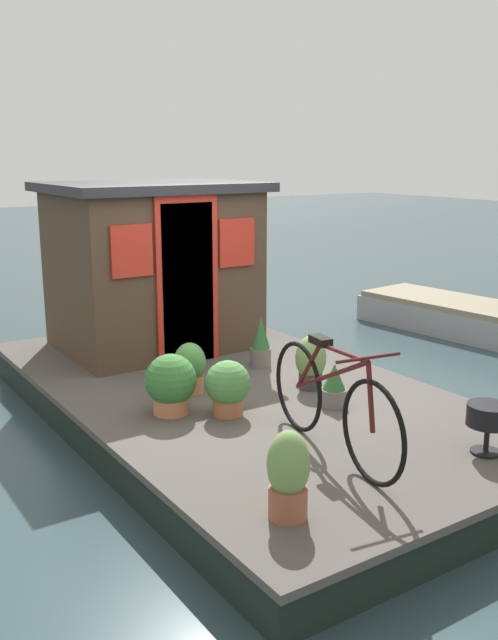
{
  "coord_description": "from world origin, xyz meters",
  "views": [
    {
      "loc": [
        -5.42,
        3.45,
        2.57
      ],
      "look_at": [
        -0.2,
        0.0,
        1.08
      ],
      "focal_mm": 39.35,
      "sensor_mm": 36.0,
      "label": 1
    }
  ],
  "objects_px": {
    "potted_plant_sage": "(334,386)",
    "potted_plant_succulent": "(190,367)",
    "potted_plant_fern": "(288,475)",
    "potted_plant_ivy": "(171,383)",
    "bicycle": "(332,403)",
    "potted_plant_geranium": "(228,386)",
    "houseboat_cabin": "(153,265)",
    "dinghy_boat": "(448,314)",
    "potted_plant_thyme": "(311,362)",
    "charcoal_grill": "(488,417)",
    "potted_plant_rosemary": "(261,343)"
  },
  "relations": [
    {
      "from": "potted_plant_geranium",
      "to": "dinghy_boat",
      "type": "bearing_deg",
      "value": -68.35
    },
    {
      "from": "houseboat_cabin",
      "to": "potted_plant_thyme",
      "type": "height_order",
      "value": "houseboat_cabin"
    },
    {
      "from": "houseboat_cabin",
      "to": "dinghy_boat",
      "type": "relative_size",
      "value": 0.83
    },
    {
      "from": "bicycle",
      "to": "potted_plant_geranium",
      "type": "xyz_separation_m",
      "value": [
        1.11,
        0.21,
        -0.15
      ]
    },
    {
      "from": "potted_plant_thyme",
      "to": "potted_plant_ivy",
      "type": "distance_m",
      "value": 1.42
    },
    {
      "from": "potted_plant_succulent",
      "to": "charcoal_grill",
      "type": "height_order",
      "value": "potted_plant_succulent"
    },
    {
      "from": "potted_plant_sage",
      "to": "potted_plant_ivy",
      "type": "xyz_separation_m",
      "value": [
        0.65,
        1.28,
        0.09
      ]
    },
    {
      "from": "potted_plant_thyme",
      "to": "potted_plant_sage",
      "type": "bearing_deg",
      "value": 165.04
    },
    {
      "from": "houseboat_cabin",
      "to": "bicycle",
      "type": "height_order",
      "value": "houseboat_cabin"
    },
    {
      "from": "potted_plant_fern",
      "to": "dinghy_boat",
      "type": "bearing_deg",
      "value": -57.03
    },
    {
      "from": "potted_plant_thyme",
      "to": "potted_plant_sage",
      "type": "height_order",
      "value": "potted_plant_thyme"
    },
    {
      "from": "bicycle",
      "to": "houseboat_cabin",
      "type": "bearing_deg",
      "value": -4.15
    },
    {
      "from": "potted_plant_fern",
      "to": "potted_plant_ivy",
      "type": "bearing_deg",
      "value": -6.4
    },
    {
      "from": "potted_plant_geranium",
      "to": "potted_plant_thyme",
      "type": "bearing_deg",
      "value": -81.48
    },
    {
      "from": "potted_plant_fern",
      "to": "dinghy_boat",
      "type": "distance_m",
      "value": 6.87
    },
    {
      "from": "potted_plant_geranium",
      "to": "dinghy_boat",
      "type": "distance_m",
      "value": 5.55
    },
    {
      "from": "charcoal_grill",
      "to": "dinghy_boat",
      "type": "bearing_deg",
      "value": -46.2
    },
    {
      "from": "potted_plant_succulent",
      "to": "charcoal_grill",
      "type": "distance_m",
      "value": 2.7
    },
    {
      "from": "potted_plant_geranium",
      "to": "potted_plant_succulent",
      "type": "xyz_separation_m",
      "value": [
        0.68,
        -0.0,
        -0.01
      ]
    },
    {
      "from": "houseboat_cabin",
      "to": "potted_plant_fern",
      "type": "height_order",
      "value": "houseboat_cabin"
    },
    {
      "from": "potted_plant_rosemary",
      "to": "potted_plant_ivy",
      "type": "distance_m",
      "value": 1.58
    },
    {
      "from": "bicycle",
      "to": "potted_plant_sage",
      "type": "relative_size",
      "value": 4.5
    },
    {
      "from": "potted_plant_succulent",
      "to": "potted_plant_sage",
      "type": "bearing_deg",
      "value": -139.24
    },
    {
      "from": "potted_plant_thyme",
      "to": "potted_plant_rosemary",
      "type": "relative_size",
      "value": 0.97
    },
    {
      "from": "potted_plant_geranium",
      "to": "potted_plant_sage",
      "type": "distance_m",
      "value": 0.96
    },
    {
      "from": "bicycle",
      "to": "potted_plant_ivy",
      "type": "xyz_separation_m",
      "value": [
        1.41,
        0.61,
        -0.13
      ]
    },
    {
      "from": "potted_plant_geranium",
      "to": "houseboat_cabin",
      "type": "bearing_deg",
      "value": -11.19
    },
    {
      "from": "potted_plant_fern",
      "to": "charcoal_grill",
      "type": "bearing_deg",
      "value": -91.77
    },
    {
      "from": "potted_plant_succulent",
      "to": "potted_plant_ivy",
      "type": "relative_size",
      "value": 0.92
    },
    {
      "from": "potted_plant_ivy",
      "to": "dinghy_boat",
      "type": "height_order",
      "value": "potted_plant_ivy"
    },
    {
      "from": "houseboat_cabin",
      "to": "potted_plant_rosemary",
      "type": "distance_m",
      "value": 1.63
    },
    {
      "from": "potted_plant_rosemary",
      "to": "potted_plant_fern",
      "type": "relative_size",
      "value": 0.94
    },
    {
      "from": "potted_plant_fern",
      "to": "potted_plant_geranium",
      "type": "bearing_deg",
      "value": -19.98
    },
    {
      "from": "potted_plant_succulent",
      "to": "potted_plant_ivy",
      "type": "xyz_separation_m",
      "value": [
        -0.38,
        0.39,
        0.03
      ]
    },
    {
      "from": "potted_plant_ivy",
      "to": "potted_plant_fern",
      "type": "bearing_deg",
      "value": 173.6
    },
    {
      "from": "dinghy_boat",
      "to": "potted_plant_thyme",
      "type": "bearing_deg",
      "value": 114.62
    },
    {
      "from": "potted_plant_sage",
      "to": "potted_plant_succulent",
      "type": "bearing_deg",
      "value": 40.76
    },
    {
      "from": "potted_plant_thyme",
      "to": "charcoal_grill",
      "type": "height_order",
      "value": "potted_plant_thyme"
    },
    {
      "from": "bicycle",
      "to": "charcoal_grill",
      "type": "distance_m",
      "value": 1.17
    },
    {
      "from": "potted_plant_geranium",
      "to": "dinghy_boat",
      "type": "relative_size",
      "value": 0.18
    },
    {
      "from": "potted_plant_geranium",
      "to": "potted_plant_succulent",
      "type": "distance_m",
      "value": 0.68
    },
    {
      "from": "potted_plant_rosemary",
      "to": "dinghy_boat",
      "type": "distance_m",
      "value": 4.27
    },
    {
      "from": "bicycle",
      "to": "potted_plant_thyme",
      "type": "bearing_deg",
      "value": -32.5
    },
    {
      "from": "potted_plant_sage",
      "to": "potted_plant_fern",
      "type": "height_order",
      "value": "potted_plant_fern"
    },
    {
      "from": "bicycle",
      "to": "potted_plant_fern",
      "type": "height_order",
      "value": "bicycle"
    },
    {
      "from": "potted_plant_geranium",
      "to": "potted_plant_fern",
      "type": "xyz_separation_m",
      "value": [
        -1.69,
        0.62,
        0.03
      ]
    },
    {
      "from": "potted_plant_geranium",
      "to": "potted_plant_sage",
      "type": "bearing_deg",
      "value": -111.56
    },
    {
      "from": "bicycle",
      "to": "potted_plant_succulent",
      "type": "distance_m",
      "value": 1.81
    },
    {
      "from": "houseboat_cabin",
      "to": "potted_plant_ivy",
      "type": "height_order",
      "value": "houseboat_cabin"
    },
    {
      "from": "potted_plant_sage",
      "to": "houseboat_cabin",
      "type": "bearing_deg",
      "value": 8.83
    }
  ]
}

